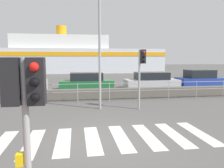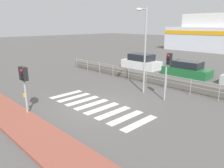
# 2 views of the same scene
# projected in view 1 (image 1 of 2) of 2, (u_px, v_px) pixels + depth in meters

# --- Properties ---
(ground_plane) EXTENTS (160.00, 160.00, 0.00)m
(ground_plane) POSITION_uv_depth(u_px,v_px,m) (109.00, 138.00, 6.93)
(ground_plane) COLOR #565451
(crosswalk) EXTENTS (6.75, 2.40, 0.01)m
(crosswalk) POSITION_uv_depth(u_px,v_px,m) (107.00, 138.00, 6.92)
(crosswalk) COLOR silver
(crosswalk) RESTS_ON ground_plane
(seawall) EXTENTS (22.41, 0.55, 0.65)m
(seawall) POSITION_uv_depth(u_px,v_px,m) (93.00, 94.00, 13.46)
(seawall) COLOR #605B54
(seawall) RESTS_ON ground_plane
(harbor_fence) EXTENTS (20.21, 0.04, 1.13)m
(harbor_fence) POSITION_uv_depth(u_px,v_px,m) (94.00, 89.00, 12.55)
(harbor_fence) COLOR #9EA0A3
(harbor_fence) RESTS_ON ground_plane
(traffic_light_near) EXTENTS (0.58, 0.41, 2.54)m
(traffic_light_near) POSITION_uv_depth(u_px,v_px,m) (25.00, 97.00, 3.12)
(traffic_light_near) COLOR #9EA0A3
(traffic_light_near) RESTS_ON ground_plane
(traffic_light_far) EXTENTS (0.34, 0.32, 2.96)m
(traffic_light_far) POSITION_uv_depth(u_px,v_px,m) (142.00, 66.00, 10.67)
(traffic_light_far) COLOR #9EA0A3
(traffic_light_far) RESTS_ON ground_plane
(streetlamp) EXTENTS (0.32, 1.04, 5.67)m
(streetlamp) POSITION_uv_depth(u_px,v_px,m) (100.00, 37.00, 10.37)
(streetlamp) COLOR #9EA0A3
(streetlamp) RESTS_ON ground_plane
(ferry_boat) EXTENTS (28.77, 8.76, 8.25)m
(ferry_boat) POSITION_uv_depth(u_px,v_px,m) (77.00, 57.00, 39.76)
(ferry_boat) COLOR silver
(ferry_boat) RESTS_ON ground_plane
(parked_car_white) EXTENTS (4.20, 1.90, 1.55)m
(parked_car_white) POSITION_uv_depth(u_px,v_px,m) (18.00, 83.00, 16.73)
(parked_car_white) COLOR silver
(parked_car_white) RESTS_ON ground_plane
(parked_car_green) EXTENTS (4.25, 1.77, 1.39)m
(parked_car_green) POSITION_uv_depth(u_px,v_px,m) (87.00, 82.00, 17.59)
(parked_car_green) COLOR #1E6633
(parked_car_green) RESTS_ON ground_plane
(parked_car_silver) EXTENTS (4.48, 1.88, 1.37)m
(parked_car_silver) POSITION_uv_depth(u_px,v_px,m) (152.00, 81.00, 18.48)
(parked_car_silver) COLOR #BCBCC1
(parked_car_silver) RESTS_ON ground_plane
(parked_car_blue) EXTENTS (3.82, 1.85, 1.53)m
(parked_car_blue) POSITION_uv_depth(u_px,v_px,m) (199.00, 80.00, 19.18)
(parked_car_blue) COLOR #233D9E
(parked_car_blue) RESTS_ON ground_plane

